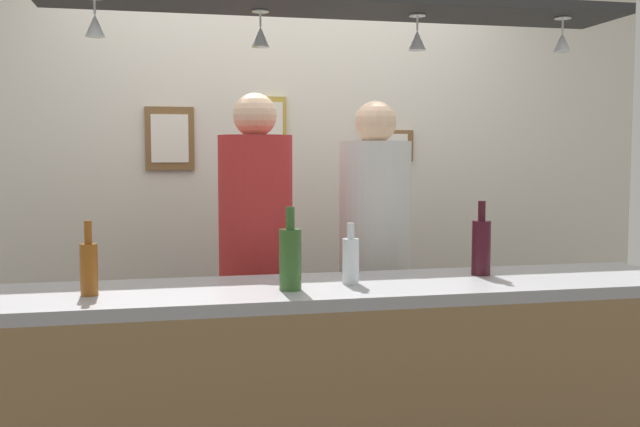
% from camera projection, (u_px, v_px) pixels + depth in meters
% --- Properties ---
extents(back_wall, '(4.40, 0.06, 2.60)m').
position_uv_depth(back_wall, '(283.00, 178.00, 4.13)').
color(back_wall, silver).
rests_on(back_wall, ground_plane).
extents(bar_counter, '(2.70, 0.55, 0.95)m').
position_uv_depth(bar_counter, '(355.00, 374.00, 2.62)').
color(bar_counter, '#99999E').
rests_on(bar_counter, ground_plane).
extents(overhead_glass_rack, '(2.20, 0.36, 0.04)m').
position_uv_depth(overhead_glass_rack, '(343.00, 5.00, 2.71)').
color(overhead_glass_rack, black).
extents(hanging_wineglass_far_left, '(0.07, 0.07, 0.13)m').
position_uv_depth(hanging_wineglass_far_left, '(95.00, 24.00, 2.47)').
color(hanging_wineglass_far_left, silver).
rests_on(hanging_wineglass_far_left, overhead_glass_rack).
extents(hanging_wineglass_left, '(0.07, 0.07, 0.13)m').
position_uv_depth(hanging_wineglass_left, '(261.00, 36.00, 2.71)').
color(hanging_wineglass_left, silver).
rests_on(hanging_wineglass_left, overhead_glass_rack).
extents(hanging_wineglass_center_left, '(0.07, 0.07, 0.13)m').
position_uv_depth(hanging_wineglass_center_left, '(417.00, 39.00, 2.80)').
color(hanging_wineglass_center_left, silver).
rests_on(hanging_wineglass_center_left, overhead_glass_rack).
extents(hanging_wineglass_center, '(0.07, 0.07, 0.13)m').
position_uv_depth(hanging_wineglass_center, '(562.00, 41.00, 2.85)').
color(hanging_wineglass_center, silver).
rests_on(hanging_wineglass_center, overhead_glass_rack).
extents(person_left_red_shirt, '(0.34, 0.34, 1.72)m').
position_uv_depth(person_left_red_shirt, '(256.00, 241.00, 3.36)').
color(person_left_red_shirt, '#2D334C').
rests_on(person_left_red_shirt, ground_plane).
extents(person_right_white_patterned_shirt, '(0.34, 0.34, 1.69)m').
position_uv_depth(person_right_white_patterned_shirt, '(375.00, 242.00, 3.48)').
color(person_right_white_patterned_shirt, '#2D334C').
rests_on(person_right_white_patterned_shirt, ground_plane).
extents(bottle_soda_clear, '(0.06, 0.06, 0.23)m').
position_uv_depth(bottle_soda_clear, '(351.00, 259.00, 2.74)').
color(bottle_soda_clear, silver).
rests_on(bottle_soda_clear, bar_counter).
extents(bottle_beer_amber_tall, '(0.06, 0.06, 0.26)m').
position_uv_depth(bottle_beer_amber_tall, '(89.00, 267.00, 2.51)').
color(bottle_beer_amber_tall, brown).
rests_on(bottle_beer_amber_tall, bar_counter).
extents(bottle_champagne_green, '(0.08, 0.08, 0.30)m').
position_uv_depth(bottle_champagne_green, '(290.00, 257.00, 2.61)').
color(bottle_champagne_green, '#2D5623').
rests_on(bottle_champagne_green, bar_counter).
extents(bottle_wine_dark_red, '(0.08, 0.08, 0.30)m').
position_uv_depth(bottle_wine_dark_red, '(481.00, 246.00, 2.94)').
color(bottle_wine_dark_red, '#380F19').
rests_on(bottle_wine_dark_red, bar_counter).
extents(picture_frame_caricature, '(0.26, 0.02, 0.34)m').
position_uv_depth(picture_frame_caricature, '(170.00, 138.00, 3.93)').
color(picture_frame_caricature, brown).
rests_on(picture_frame_caricature, back_wall).
extents(picture_frame_lower_pair, '(0.30, 0.02, 0.18)m').
position_uv_depth(picture_frame_lower_pair, '(388.00, 146.00, 4.20)').
color(picture_frame_lower_pair, brown).
rests_on(picture_frame_lower_pair, back_wall).
extents(picture_frame_crest, '(0.18, 0.02, 0.26)m').
position_uv_depth(picture_frame_crest, '(270.00, 120.00, 4.04)').
color(picture_frame_crest, '#B29338').
rests_on(picture_frame_crest, back_wall).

